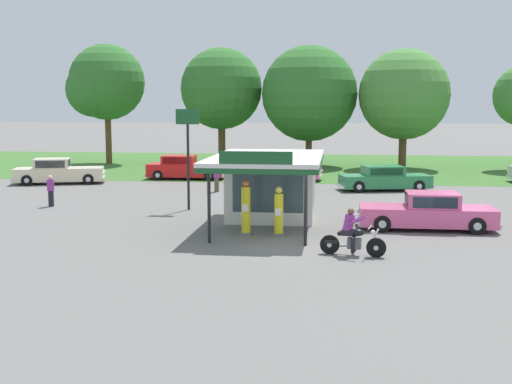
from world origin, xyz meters
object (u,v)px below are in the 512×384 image
bystander_strolling_foreground (217,177)px  roadside_pole_sign (188,141)px  featured_classic_sedan (427,213)px  bystander_leaning_by_kiosk (51,190)px  parked_car_back_row_right (279,169)px  parked_car_back_row_far_left (385,179)px  parked_car_back_row_far_right (58,172)px  parked_car_back_row_centre_left (185,168)px  motorcycle_with_rider (352,236)px  gas_pump_nearside (246,210)px  gas_pump_offside (279,213)px

bystander_strolling_foreground → roadside_pole_sign: (-0.14, -6.36, 2.37)m
featured_classic_sedan → bystander_leaning_by_kiosk: (-17.31, 3.61, 0.13)m
parked_car_back_row_right → bystander_leaning_by_kiosk: bystander_leaning_by_kiosk is taller
bystander_strolling_foreground → bystander_leaning_by_kiosk: 9.35m
parked_car_back_row_far_left → roadside_pole_sign: 12.88m
parked_car_back_row_right → parked_car_back_row_far_right: size_ratio=0.96×
featured_classic_sedan → parked_car_back_row_far_right: size_ratio=0.94×
bystander_strolling_foreground → parked_car_back_row_far_right: bearing=166.3°
parked_car_back_row_centre_left → motorcycle_with_rider: bearing=-63.2°
gas_pump_nearside → bystander_leaning_by_kiosk: size_ratio=1.38×
bystander_leaning_by_kiosk → roadside_pole_sign: 7.26m
motorcycle_with_rider → bystander_leaning_by_kiosk: bearing=148.9°
parked_car_back_row_far_right → roadside_pole_sign: roadside_pole_sign is taller
bystander_strolling_foreground → roadside_pole_sign: roadside_pole_sign is taller
gas_pump_nearside → parked_car_back_row_centre_left: 19.07m
gas_pump_nearside → parked_car_back_row_far_right: bearing=133.9°
parked_car_back_row_right → parked_car_back_row_far_right: parked_car_back_row_far_right is taller
gas_pump_nearside → roadside_pole_sign: 6.87m
gas_pump_nearside → featured_classic_sedan: 7.27m
parked_car_back_row_centre_left → parked_car_back_row_far_right: 8.05m
gas_pump_nearside → bystander_leaning_by_kiosk: (-10.34, 5.63, -0.17)m
featured_classic_sedan → bystander_leaning_by_kiosk: bearing=168.2°
gas_pump_offside → parked_car_back_row_far_left: gas_pump_offside is taller
bystander_leaning_by_kiosk → roadside_pole_sign: (6.85, -0.15, 2.42)m
gas_pump_nearside → parked_car_back_row_centre_left: bearing=110.3°
gas_pump_offside → parked_car_back_row_centre_left: (-7.86, 17.89, -0.13)m
featured_classic_sedan → parked_car_back_row_far_right: parked_car_back_row_far_right is taller
parked_car_back_row_far_right → bystander_leaning_by_kiosk: bearing=-68.0°
featured_classic_sedan → parked_car_back_row_right: bearing=114.8°
parked_car_back_row_right → parked_car_back_row_far_left: 7.79m
bystander_strolling_foreground → roadside_pole_sign: size_ratio=0.34×
parked_car_back_row_right → bystander_leaning_by_kiosk: (-9.95, -12.33, 0.09)m
gas_pump_offside → parked_car_back_row_centre_left: bearing=113.7°
bystander_strolling_foreground → gas_pump_nearside: bearing=-74.2°
gas_pump_nearside → parked_car_back_row_right: (-0.39, 17.95, -0.27)m
parked_car_back_row_right → gas_pump_offside: bearing=-84.8°
parked_car_back_row_right → gas_pump_nearside: bearing=-88.8°
featured_classic_sedan → bystander_leaning_by_kiosk: 17.69m
roadside_pole_sign → motorcycle_with_rider: bearing=-48.8°
bystander_leaning_by_kiosk → roadside_pole_sign: roadside_pole_sign is taller
parked_car_back_row_far_right → bystander_strolling_foreground: bystander_strolling_foreground is taller
gas_pump_nearside → parked_car_back_row_far_left: size_ratio=0.38×
gas_pump_offside → bystander_leaning_by_kiosk: size_ratio=1.22×
featured_classic_sedan → roadside_pole_sign: bearing=161.7°
parked_car_back_row_far_right → bystander_leaning_by_kiosk: size_ratio=3.80×
gas_pump_nearside → parked_car_back_row_far_right: 20.01m
parked_car_back_row_right → roadside_pole_sign: size_ratio=1.18×
bystander_strolling_foreground → roadside_pole_sign: bearing=-91.3°
roadside_pole_sign → featured_classic_sedan: bearing=-18.3°
parked_car_back_row_far_left → bystander_leaning_by_kiosk: size_ratio=3.62×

